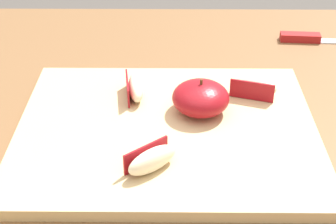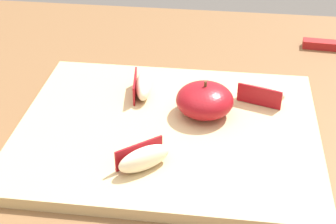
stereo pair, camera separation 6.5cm
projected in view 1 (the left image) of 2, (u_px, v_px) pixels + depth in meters
dining_table at (172, 195)px, 0.73m from camera, size 1.24×0.88×0.74m
cutting_board at (168, 130)px, 0.67m from camera, size 0.39×0.31×0.02m
apple_half_skin_up at (202, 98)px, 0.68m from camera, size 0.08×0.08×0.05m
apple_wedge_back at (136, 88)px, 0.71m from camera, size 0.03×0.07×0.03m
apple_wedge_right at (153, 160)px, 0.58m from camera, size 0.06×0.06×0.03m
apple_wedge_left at (254, 87)px, 0.72m from camera, size 0.07×0.04×0.03m
paring_knife at (309, 38)px, 0.91m from camera, size 0.16×0.03×0.01m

